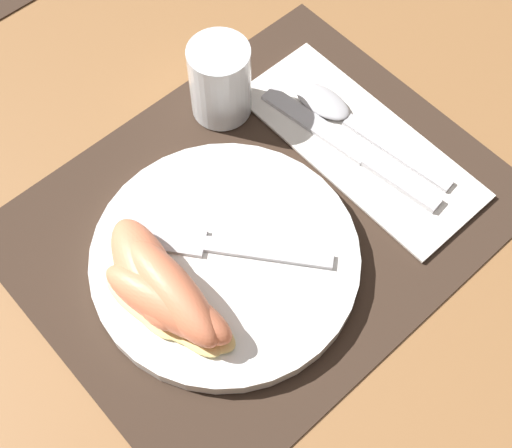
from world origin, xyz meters
TOP-DOWN VIEW (x-y plane):
  - ground_plane at (0.00, 0.00)m, footprint 3.00×3.00m
  - placemat at (0.00, 0.00)m, footprint 0.44×0.34m
  - plate at (-0.06, -0.02)m, footprint 0.24×0.24m
  - juice_glass at (0.06, 0.12)m, footprint 0.06×0.06m
  - napkin at (0.13, -0.01)m, footprint 0.10×0.26m
  - knife at (0.11, -0.01)m, footprint 0.04×0.21m
  - spoon at (0.14, 0.03)m, footprint 0.05×0.19m
  - fork at (-0.06, -0.00)m, footprint 0.13×0.16m
  - citrus_wedge_0 at (-0.12, 0.01)m, footprint 0.08×0.13m
  - citrus_wedge_1 at (-0.12, -0.02)m, footprint 0.05×0.13m
  - citrus_wedge_2 at (-0.13, -0.03)m, footprint 0.08×0.13m

SIDE VIEW (x-z plane):
  - ground_plane at x=0.00m, z-range 0.00..0.00m
  - placemat at x=0.00m, z-range 0.00..0.00m
  - napkin at x=0.13m, z-range 0.00..0.01m
  - knife at x=0.11m, z-range 0.01..0.01m
  - spoon at x=0.14m, z-range 0.01..0.02m
  - plate at x=-0.06m, z-range 0.00..0.02m
  - fork at x=-0.06m, z-range 0.02..0.02m
  - citrus_wedge_0 at x=-0.12m, z-range 0.02..0.06m
  - citrus_wedge_2 at x=-0.13m, z-range 0.02..0.06m
  - citrus_wedge_1 at x=-0.12m, z-range 0.02..0.06m
  - juice_glass at x=0.06m, z-range 0.00..0.08m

